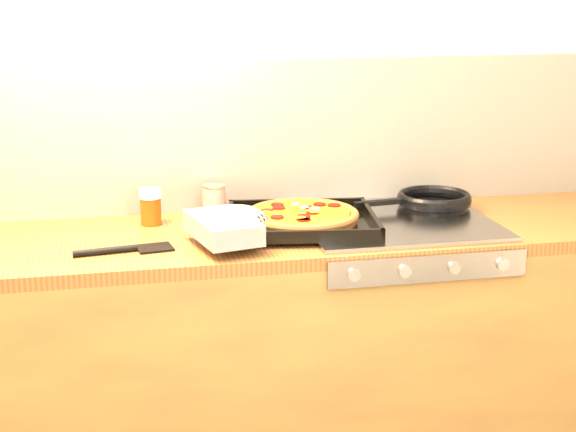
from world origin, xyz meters
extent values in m
plane|color=beige|center=(0.00, 1.40, 1.25)|extent=(3.20, 0.00, 3.20)
cube|color=silver|center=(0.00, 1.39, 1.15)|extent=(3.20, 0.02, 0.50)
cube|color=olive|center=(0.00, 1.10, 0.43)|extent=(3.20, 0.60, 0.86)
cube|color=brown|center=(0.00, 1.10, 0.88)|extent=(3.20, 0.60, 0.04)
cube|color=#949398|center=(0.45, 0.80, 0.85)|extent=(0.60, 0.03, 0.08)
cylinder|color=#A5A5AA|center=(0.23, 0.78, 0.85)|extent=(0.04, 0.02, 0.04)
cylinder|color=#A5A5AA|center=(0.38, 0.78, 0.85)|extent=(0.04, 0.02, 0.04)
cylinder|color=#A5A5AA|center=(0.53, 0.78, 0.85)|extent=(0.04, 0.02, 0.04)
cylinder|color=#A5A5AA|center=(0.67, 0.78, 0.85)|extent=(0.04, 0.02, 0.04)
cube|color=#949398|center=(0.45, 1.10, 0.91)|extent=(0.60, 0.56, 0.02)
cube|color=black|center=(0.15, 1.09, 0.92)|extent=(0.49, 0.45, 0.01)
cube|color=black|center=(0.17, 1.27, 0.94)|extent=(0.44, 0.07, 0.02)
cube|color=black|center=(0.12, 0.90, 0.94)|extent=(0.44, 0.07, 0.02)
cube|color=black|center=(0.36, 1.06, 0.94)|extent=(0.07, 0.39, 0.02)
cube|color=black|center=(-0.07, 1.12, 0.94)|extent=(0.07, 0.39, 0.02)
cylinder|color=#A1612E|center=(0.15, 1.09, 0.94)|extent=(0.38, 0.38, 0.02)
torus|color=#A1612E|center=(0.15, 1.09, 0.95)|extent=(0.39, 0.39, 0.03)
cylinder|color=orange|center=(0.15, 1.09, 0.95)|extent=(0.33, 0.33, 0.01)
cylinder|color=maroon|center=(0.17, 1.07, 0.96)|extent=(0.05, 0.05, 0.01)
cylinder|color=maroon|center=(0.09, 1.18, 0.96)|extent=(0.05, 0.05, 0.01)
cylinder|color=maroon|center=(0.13, 0.99, 0.96)|extent=(0.05, 0.05, 0.01)
cylinder|color=maroon|center=(0.04, 1.12, 0.96)|extent=(0.05, 0.05, 0.01)
cylinder|color=maroon|center=(0.22, 1.16, 0.96)|extent=(0.05, 0.05, 0.01)
cylinder|color=maroon|center=(0.17, 1.13, 0.96)|extent=(0.05, 0.05, 0.01)
cylinder|color=maroon|center=(0.06, 1.03, 0.96)|extent=(0.05, 0.05, 0.01)
cylinder|color=maroon|center=(0.26, 1.14, 0.96)|extent=(0.05, 0.05, 0.01)
cylinder|color=maroon|center=(0.13, 0.99, 0.96)|extent=(0.05, 0.05, 0.01)
cylinder|color=maroon|center=(0.14, 1.03, 0.96)|extent=(0.05, 0.05, 0.01)
cylinder|color=maroon|center=(0.08, 1.14, 0.96)|extent=(0.05, 0.05, 0.01)
ellipsoid|color=orange|center=(0.06, 1.08, 0.96)|extent=(0.04, 0.03, 0.01)
ellipsoid|color=orange|center=(0.03, 1.09, 0.96)|extent=(0.04, 0.03, 0.01)
ellipsoid|color=orange|center=(0.14, 1.14, 0.96)|extent=(0.04, 0.03, 0.01)
ellipsoid|color=orange|center=(0.15, 1.18, 0.96)|extent=(0.04, 0.03, 0.01)
ellipsoid|color=orange|center=(0.12, 1.01, 0.96)|extent=(0.04, 0.03, 0.01)
ellipsoid|color=orange|center=(0.18, 1.06, 0.96)|extent=(0.04, 0.03, 0.01)
ellipsoid|color=orange|center=(0.17, 1.08, 0.96)|extent=(0.04, 0.03, 0.01)
ellipsoid|color=orange|center=(0.06, 1.07, 0.96)|extent=(0.04, 0.03, 0.01)
ellipsoid|color=orange|center=(0.16, 1.16, 0.96)|extent=(0.04, 0.03, 0.01)
ellipsoid|color=silver|center=(0.15, 1.18, 0.96)|extent=(0.04, 0.04, 0.01)
ellipsoid|color=silver|center=(0.16, 1.13, 0.96)|extent=(0.04, 0.04, 0.01)
ellipsoid|color=silver|center=(0.19, 1.11, 0.96)|extent=(0.04, 0.04, 0.01)
cube|color=black|center=(-0.12, 0.96, 0.96)|extent=(0.21, 0.29, 0.06)
ellipsoid|color=black|center=(-0.06, 1.07, 0.96)|extent=(0.18, 0.18, 0.06)
cylinder|color=black|center=(-0.03, 0.98, 0.96)|extent=(0.11, 0.13, 0.06)
cylinder|color=black|center=(0.63, 1.22, 0.92)|extent=(0.25, 0.25, 0.01)
torus|color=black|center=(0.63, 1.22, 0.94)|extent=(0.27, 0.27, 0.03)
cube|color=black|center=(0.43, 1.19, 0.95)|extent=(0.18, 0.04, 0.02)
cylinder|color=maroon|center=(-0.10, 1.30, 0.95)|extent=(0.08, 0.08, 0.10)
cylinder|color=#B2B2B7|center=(-0.10, 1.30, 1.01)|extent=(0.08, 0.08, 0.01)
cylinder|color=#B2B2B7|center=(-0.10, 1.30, 0.90)|extent=(0.08, 0.08, 0.01)
cylinder|color=red|center=(-0.31, 1.25, 0.94)|extent=(0.08, 0.08, 0.09)
cylinder|color=silver|center=(-0.31, 1.25, 1.00)|extent=(0.08, 0.08, 0.03)
cylinder|color=#AB7E48|center=(-0.03, 1.23, 0.91)|extent=(0.25, 0.10, 0.02)
ellipsoid|color=#AB7E48|center=(0.11, 1.27, 0.91)|extent=(0.07, 0.05, 0.02)
cube|color=black|center=(-0.31, 0.98, 0.90)|extent=(0.11, 0.10, 0.01)
cylinder|color=black|center=(-0.45, 0.96, 0.91)|extent=(0.18, 0.05, 0.02)
camera|label=1|loc=(-0.45, -1.47, 1.65)|focal=55.00mm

